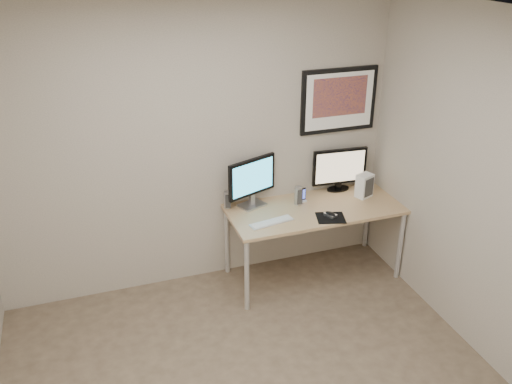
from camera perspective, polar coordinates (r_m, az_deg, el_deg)
The scene contains 12 objects.
room at distance 3.53m, azimuth -1.86°, elevation 2.79°, with size 3.60×3.60×3.60m.
desk at distance 5.04m, azimuth 6.15°, elevation -2.31°, with size 1.60×0.70×0.73m.
framed_art at distance 5.11m, azimuth 8.72°, elevation 9.52°, with size 0.75×0.04×0.60m.
monitor_large at distance 4.90m, azimuth -0.43°, elevation 1.23°, with size 0.49×0.24×0.47m.
monitor_tv at distance 5.29m, azimuth 8.78°, elevation 2.46°, with size 0.54×0.14×0.43m.
speaker_left at distance 4.95m, azimuth -3.03°, elevation -0.83°, with size 0.06×0.06×0.16m, color #ABABB0.
speaker_right at distance 5.02m, azimuth 4.46°, elevation -0.38°, with size 0.07×0.07×0.17m, color #ABABB0.
phone_dock at distance 5.08m, azimuth 4.93°, elevation -0.29°, with size 0.06×0.06×0.14m, color black.
keyboard at distance 4.72m, azimuth 1.66°, elevation -3.18°, with size 0.40×0.11×0.01m, color silver.
mousepad at distance 4.85m, azimuth 7.86°, elevation -2.71°, with size 0.25×0.22×0.00m, color black.
mouse at distance 4.87m, azimuth 7.83°, elevation -2.30°, with size 0.06×0.11×0.04m, color black.
fan_unit at distance 5.24m, azimuth 11.34°, elevation 0.66°, with size 0.15×0.11×0.23m, color silver.
Camera 1 is at (-0.94, -2.66, 3.01)m, focal length 38.00 mm.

